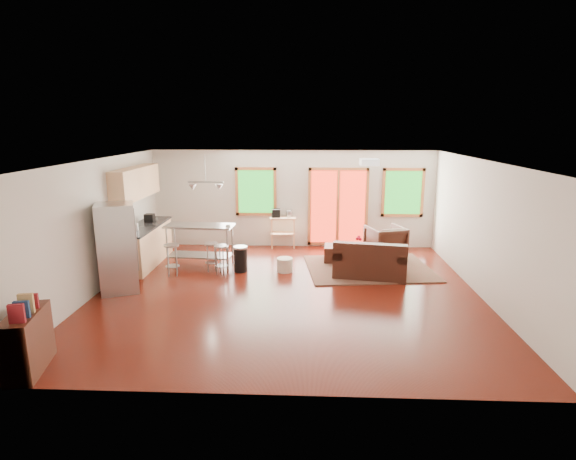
{
  "coord_description": "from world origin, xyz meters",
  "views": [
    {
      "loc": [
        0.38,
        -8.41,
        3.26
      ],
      "look_at": [
        0.0,
        0.3,
        1.2
      ],
      "focal_mm": 28.0,
      "sensor_mm": 36.0,
      "label": 1
    }
  ],
  "objects_px": {
    "loveseat": "(370,262)",
    "armchair": "(385,240)",
    "refrigerator": "(118,248)",
    "kitchen_cart": "(282,221)",
    "rug": "(369,268)",
    "coffee_table": "(370,250)",
    "island": "(200,238)",
    "ottoman": "(337,254)"
  },
  "relations": [
    {
      "from": "kitchen_cart",
      "to": "loveseat",
      "type": "bearing_deg",
      "value": -48.46
    },
    {
      "from": "loveseat",
      "to": "armchair",
      "type": "bearing_deg",
      "value": 78.86
    },
    {
      "from": "armchair",
      "to": "refrigerator",
      "type": "distance_m",
      "value": 6.28
    },
    {
      "from": "loveseat",
      "to": "island",
      "type": "distance_m",
      "value": 3.93
    },
    {
      "from": "ottoman",
      "to": "island",
      "type": "height_order",
      "value": "island"
    },
    {
      "from": "loveseat",
      "to": "coffee_table",
      "type": "bearing_deg",
      "value": 91.58
    },
    {
      "from": "rug",
      "to": "loveseat",
      "type": "xyz_separation_m",
      "value": [
        -0.06,
        -0.54,
        0.31
      ]
    },
    {
      "from": "armchair",
      "to": "ottoman",
      "type": "xyz_separation_m",
      "value": [
        -1.24,
        -0.48,
        -0.24
      ]
    },
    {
      "from": "coffee_table",
      "to": "ottoman",
      "type": "distance_m",
      "value": 0.82
    },
    {
      "from": "ottoman",
      "to": "kitchen_cart",
      "type": "height_order",
      "value": "kitchen_cart"
    },
    {
      "from": "armchair",
      "to": "ottoman",
      "type": "relative_size",
      "value": 1.46
    },
    {
      "from": "refrigerator",
      "to": "island",
      "type": "distance_m",
      "value": 2.08
    },
    {
      "from": "ottoman",
      "to": "refrigerator",
      "type": "relative_size",
      "value": 0.33
    },
    {
      "from": "rug",
      "to": "refrigerator",
      "type": "distance_m",
      "value": 5.48
    },
    {
      "from": "rug",
      "to": "refrigerator",
      "type": "relative_size",
      "value": 1.58
    },
    {
      "from": "kitchen_cart",
      "to": "refrigerator",
      "type": "bearing_deg",
      "value": -131.76
    },
    {
      "from": "island",
      "to": "kitchen_cart",
      "type": "height_order",
      "value": "kitchen_cart"
    },
    {
      "from": "coffee_table",
      "to": "kitchen_cart",
      "type": "xyz_separation_m",
      "value": [
        -2.18,
        1.49,
        0.35
      ]
    },
    {
      "from": "ottoman",
      "to": "refrigerator",
      "type": "height_order",
      "value": "refrigerator"
    },
    {
      "from": "island",
      "to": "armchair",
      "type": "bearing_deg",
      "value": 12.31
    },
    {
      "from": "ottoman",
      "to": "armchair",
      "type": "bearing_deg",
      "value": 21.11
    },
    {
      "from": "armchair",
      "to": "ottoman",
      "type": "bearing_deg",
      "value": 2.32
    },
    {
      "from": "ottoman",
      "to": "kitchen_cart",
      "type": "relative_size",
      "value": 0.56
    },
    {
      "from": "refrigerator",
      "to": "island",
      "type": "xyz_separation_m",
      "value": [
        1.23,
        1.67,
        -0.2
      ]
    },
    {
      "from": "refrigerator",
      "to": "ottoman",
      "type": "bearing_deg",
      "value": 3.81
    },
    {
      "from": "refrigerator",
      "to": "kitchen_cart",
      "type": "xyz_separation_m",
      "value": [
        3.04,
        3.4,
        -0.17
      ]
    },
    {
      "from": "island",
      "to": "refrigerator",
      "type": "bearing_deg",
      "value": -126.42
    },
    {
      "from": "island",
      "to": "kitchen_cart",
      "type": "relative_size",
      "value": 1.52
    },
    {
      "from": "coffee_table",
      "to": "island",
      "type": "distance_m",
      "value": 4.01
    },
    {
      "from": "refrigerator",
      "to": "rug",
      "type": "bearing_deg",
      "value": -4.69
    },
    {
      "from": "loveseat",
      "to": "ottoman",
      "type": "bearing_deg",
      "value": 130.52
    },
    {
      "from": "refrigerator",
      "to": "kitchen_cart",
      "type": "height_order",
      "value": "refrigerator"
    },
    {
      "from": "armchair",
      "to": "ottoman",
      "type": "height_order",
      "value": "armchair"
    },
    {
      "from": "refrigerator",
      "to": "island",
      "type": "relative_size",
      "value": 1.1
    },
    {
      "from": "ottoman",
      "to": "island",
      "type": "bearing_deg",
      "value": -171.26
    },
    {
      "from": "armchair",
      "to": "refrigerator",
      "type": "height_order",
      "value": "refrigerator"
    },
    {
      "from": "coffee_table",
      "to": "refrigerator",
      "type": "height_order",
      "value": "refrigerator"
    },
    {
      "from": "coffee_table",
      "to": "kitchen_cart",
      "type": "distance_m",
      "value": 2.66
    },
    {
      "from": "loveseat",
      "to": "armchair",
      "type": "relative_size",
      "value": 1.93
    },
    {
      "from": "coffee_table",
      "to": "kitchen_cart",
      "type": "relative_size",
      "value": 1.16
    },
    {
      "from": "kitchen_cart",
      "to": "coffee_table",
      "type": "bearing_deg",
      "value": -34.39
    },
    {
      "from": "ottoman",
      "to": "loveseat",
      "type": "bearing_deg",
      "value": -59.05
    }
  ]
}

